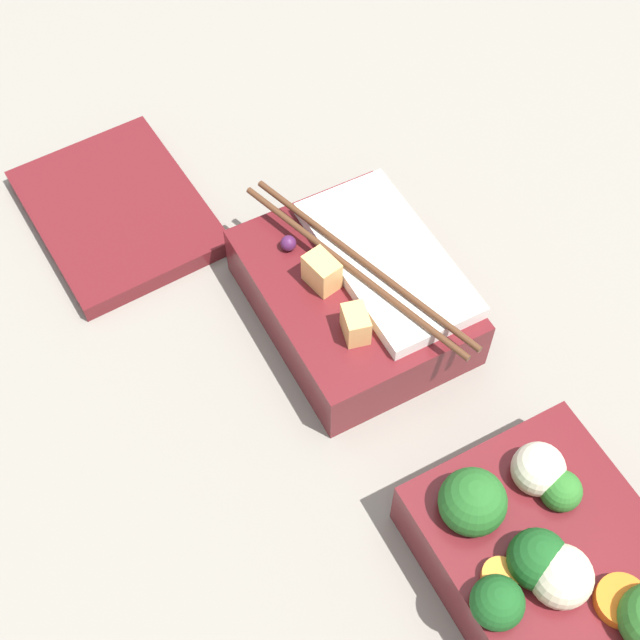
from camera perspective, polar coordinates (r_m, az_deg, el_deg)
The scene contains 4 objects.
ground_plane at distance 0.66m, azimuth 7.86°, elevation -7.06°, with size 3.00×3.00×0.00m, color gray.
bento_tray_vegetable at distance 0.60m, azimuth 14.52°, elevation -15.06°, with size 0.18×0.14×0.08m.
bento_tray_rice at distance 0.69m, azimuth 2.34°, elevation 1.79°, with size 0.22×0.14×0.08m.
bento_lid at distance 0.79m, azimuth -12.85°, elevation 6.78°, with size 0.17×0.13×0.02m, color maroon.
Camera 1 is at (-0.22, 0.22, 0.59)m, focal length 50.00 mm.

